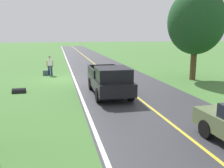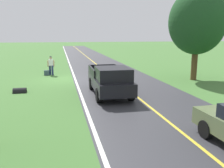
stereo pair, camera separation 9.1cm
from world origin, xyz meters
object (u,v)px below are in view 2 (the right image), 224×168
Objects in this scene: hitchhiker_walking at (51,64)px; tree_far_side_near at (197,22)px; pickup_truck_passing at (110,80)px; suitcase_carried at (47,73)px.

tree_far_side_near is at bearing 157.07° from hitchhiker_walking.
suitcase_carried is at bearing -63.83° from pickup_truck_passing.
pickup_truck_passing is at bearing 113.61° from hitchhiker_walking.
tree_far_side_near reaches higher than suitcase_carried.
hitchhiker_walking is at bearing -66.39° from pickup_truck_passing.
pickup_truck_passing is (-4.15, 8.45, 0.74)m from suitcase_carried.
hitchhiker_walking is at bearing 100.86° from suitcase_carried.
suitcase_carried is 0.06× the size of tree_far_side_near.
suitcase_carried is at bearing -21.82° from tree_far_side_near.
pickup_truck_passing is at bearing 24.26° from suitcase_carried.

